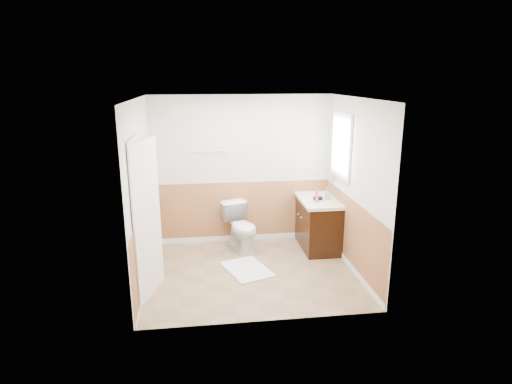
{
  "coord_description": "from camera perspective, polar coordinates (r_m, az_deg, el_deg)",
  "views": [
    {
      "loc": [
        -0.69,
        -5.67,
        2.77
      ],
      "look_at": [
        0.1,
        0.25,
        1.15
      ],
      "focal_mm": 29.86,
      "sensor_mm": 36.0,
      "label": 1
    }
  ],
  "objects": [
    {
      "name": "hair_dryer_body",
      "position": [
        6.91,
        8.25,
        -0.82
      ],
      "size": [
        0.14,
        0.07,
        0.07
      ],
      "primitive_type": "cylinder",
      "rotation": [
        0.0,
        1.57,
        0.0
      ],
      "color": "black",
      "rests_on": "countertop"
    },
    {
      "name": "wall_back",
      "position": [
        7.17,
        -1.91,
        2.92
      ],
      "size": [
        3.0,
        0.0,
        3.0
      ],
      "primitive_type": "plane",
      "rotation": [
        1.57,
        0.0,
        0.0
      ],
      "color": "silver",
      "rests_on": "floor"
    },
    {
      "name": "vanity_cabinet",
      "position": [
        7.2,
        8.19,
        -4.21
      ],
      "size": [
        0.55,
        1.1,
        0.8
      ],
      "primitive_type": "cube",
      "color": "black",
      "rests_on": "floor"
    },
    {
      "name": "wall_right",
      "position": [
        6.27,
        13.1,
        0.73
      ],
      "size": [
        0.0,
        3.0,
        3.0
      ],
      "primitive_type": "plane",
      "rotation": [
        1.57,
        0.0,
        -1.57
      ],
      "color": "silver",
      "rests_on": "floor"
    },
    {
      "name": "countertop",
      "position": [
        7.07,
        8.24,
        -0.96
      ],
      "size": [
        0.6,
        1.15,
        0.05
      ],
      "primitive_type": "cube",
      "color": "beige",
      "rests_on": "vanity_cabinet"
    },
    {
      "name": "floor",
      "position": [
        6.35,
        -0.61,
        -10.69
      ],
      "size": [
        3.0,
        3.0,
        0.0
      ],
      "primitive_type": "plane",
      "color": "#8C7051",
      "rests_on": "ground"
    },
    {
      "name": "lotion_bottle",
      "position": [
        6.77,
        8.14,
        -0.5
      ],
      "size": [
        0.05,
        0.05,
        0.22
      ],
      "primitive_type": "cylinder",
      "color": "#DE395F",
      "rests_on": "countertop"
    },
    {
      "name": "toilet",
      "position": [
        7.01,
        -1.97,
        -4.74
      ],
      "size": [
        0.66,
        0.85,
        0.77
      ],
      "primitive_type": "imported",
      "rotation": [
        0.0,
        0.0,
        0.34
      ],
      "color": "white",
      "rests_on": "floor"
    },
    {
      "name": "vanity_knob_left",
      "position": [
        6.99,
        6.08,
        -3.45
      ],
      "size": [
        0.03,
        0.03,
        0.03
      ],
      "primitive_type": "sphere",
      "color": "white",
      "rests_on": "vanity_cabinet"
    },
    {
      "name": "door_knob",
      "position": [
        5.88,
        -13.58,
        -3.3
      ],
      "size": [
        0.06,
        0.06,
        0.06
      ],
      "primitive_type": "sphere",
      "color": "silver",
      "rests_on": "door"
    },
    {
      "name": "soap_dispenser",
      "position": [
        6.97,
        9.55,
        -0.28
      ],
      "size": [
        0.1,
        0.1,
        0.18
      ],
      "primitive_type": "imported",
      "rotation": [
        0.0,
        0.0,
        -0.26
      ],
      "color": "gray",
      "rests_on": "countertop"
    },
    {
      "name": "faucet",
      "position": [
        7.24,
        9.4,
        0.15
      ],
      "size": [
        0.02,
        0.02,
        0.14
      ],
      "primitive_type": "cylinder",
      "color": "silver",
      "rests_on": "countertop"
    },
    {
      "name": "sink_basin",
      "position": [
        7.2,
        8.01,
        -0.36
      ],
      "size": [
        0.36,
        0.36,
        0.02
      ],
      "primitive_type": "cylinder",
      "color": "white",
      "rests_on": "countertop"
    },
    {
      "name": "wall_left",
      "position": [
        5.93,
        -15.19,
        -0.23
      ],
      "size": [
        0.0,
        3.0,
        3.0
      ],
      "primitive_type": "plane",
      "rotation": [
        1.57,
        0.0,
        1.57
      ],
      "color": "silver",
      "rests_on": "floor"
    },
    {
      "name": "wainscot_front",
      "position": [
        4.98,
        1.23,
        -11.91
      ],
      "size": [
        3.0,
        0.0,
        3.0
      ],
      "primitive_type": "plane",
      "rotation": [
        -1.57,
        0.0,
        0.0
      ],
      "color": "#B07546",
      "rests_on": "floor"
    },
    {
      "name": "tp_holder_bar",
      "position": [
        7.23,
        -2.6,
        -1.49
      ],
      "size": [
        0.14,
        0.02,
        0.02
      ],
      "primitive_type": "cylinder",
      "rotation": [
        0.0,
        1.57,
        0.0
      ],
      "color": "silver",
      "rests_on": "wall_back"
    },
    {
      "name": "wall_front",
      "position": [
        4.68,
        1.3,
        -3.77
      ],
      "size": [
        3.0,
        0.0,
        3.0
      ],
      "primitive_type": "plane",
      "rotation": [
        -1.57,
        0.0,
        0.0
      ],
      "color": "silver",
      "rests_on": "floor"
    },
    {
      "name": "door",
      "position": [
        5.55,
        -14.57,
        -3.7
      ],
      "size": [
        0.29,
        0.78,
        2.04
      ],
      "primitive_type": "cube",
      "rotation": [
        0.0,
        0.0,
        -0.31
      ],
      "color": "white",
      "rests_on": "wall_left"
    },
    {
      "name": "hair_dryer_handle",
      "position": [
        6.95,
        7.92,
        -0.98
      ],
      "size": [
        0.03,
        0.03,
        0.07
      ],
      "primitive_type": "cylinder",
      "color": "black",
      "rests_on": "countertop"
    },
    {
      "name": "vanity_knob_right",
      "position": [
        7.17,
        5.71,
        -2.94
      ],
      "size": [
        0.03,
        0.03,
        0.03
      ],
      "primitive_type": "sphere",
      "color": "white",
      "rests_on": "vanity_cabinet"
    },
    {
      "name": "door_frame",
      "position": [
        5.56,
        -15.36,
        -3.62
      ],
      "size": [
        0.02,
        0.92,
        2.1
      ],
      "primitive_type": "cube",
      "color": "white",
      "rests_on": "wall_left"
    },
    {
      "name": "tp_roll",
      "position": [
        7.23,
        -2.6,
        -1.49
      ],
      "size": [
        0.1,
        0.11,
        0.11
      ],
      "primitive_type": "cylinder",
      "rotation": [
        0.0,
        1.57,
        0.0
      ],
      "color": "white",
      "rests_on": "tp_holder_bar"
    },
    {
      "name": "window_glass",
      "position": [
        6.71,
        11.5,
        6.12
      ],
      "size": [
        0.01,
        0.7,
        0.9
      ],
      "primitive_type": "cube",
      "color": "white",
      "rests_on": "wall_right"
    },
    {
      "name": "wainscot_right",
      "position": [
        6.49,
        12.61,
        -5.7
      ],
      "size": [
        0.0,
        2.6,
        2.6
      ],
      "primitive_type": "plane",
      "rotation": [
        1.57,
        0.0,
        -1.57
      ],
      "color": "#B07546",
      "rests_on": "floor"
    },
    {
      "name": "mirror_panel",
      "position": [
        7.21,
        10.03,
        5.2
      ],
      "size": [
        0.02,
        0.35,
        0.9
      ],
      "primitive_type": "cube",
      "color": "silver",
      "rests_on": "wall_right"
    },
    {
      "name": "wainscot_back",
      "position": [
        7.35,
        -1.85,
        -2.82
      ],
      "size": [
        3.0,
        0.0,
        3.0
      ],
      "primitive_type": "plane",
      "rotation": [
        1.57,
        0.0,
        0.0
      ],
      "color": "#B07546",
      "rests_on": "floor"
    },
    {
      "name": "towel_bar",
      "position": [
        7.02,
        -6.38,
        5.48
      ],
      "size": [
        0.62,
        0.02,
        0.02
      ],
      "primitive_type": "cylinder",
      "rotation": [
        0.0,
        1.57,
        0.0
      ],
      "color": "silver",
      "rests_on": "wall_back"
    },
    {
      "name": "tp_sheet",
      "position": [
        7.26,
        -2.59,
        -2.32
      ],
      "size": [
        0.1,
        0.01,
        0.16
      ],
      "primitive_type": "cube",
      "color": "white",
      "rests_on": "tp_roll"
    },
    {
      "name": "bath_mat",
      "position": [
        6.42,
        -1.22,
        -10.3
      ],
      "size": [
        0.78,
        0.94,
        0.02
      ],
      "primitive_type": "cube",
      "rotation": [
        0.0,
        0.0,
        0.34
      ],
      "color": "white",
      "rests_on": "floor"
    },
    {
      "name": "window_frame",
      "position": [
        6.7,
        11.37,
        6.12
      ],
      "size": [
        0.04,
        0.8,
        1.0
      ],
      "primitive_type": "cube",
      "color": "white",
      "rests_on": "wall_right"
    },
    {
      "name": "wainscot_left",
      "position": [
        6.16,
        -14.59,
        -6.96
      ],
      "size": [
        0.0,
        2.6,
        2.6
      ],
      "primitive_type": "plane",
      "rotation": [
        1.57,
        0.0,
        1.57
      ],
      "color": "#B07546",
      "rests_on": "floor"
    },
    {
      "name": "ceiling",
      "position": [
        5.72,
        -0.68,
        12.47
      ],
      "size": [
        3.0,
        3.0,
        0.0
      ],
      "primitive_type": "plane",
      "rotation": [
        3.14,
        0.0,
        0.0
      ],
      "color": "white",
      "rests_on": "floor"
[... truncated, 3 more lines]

